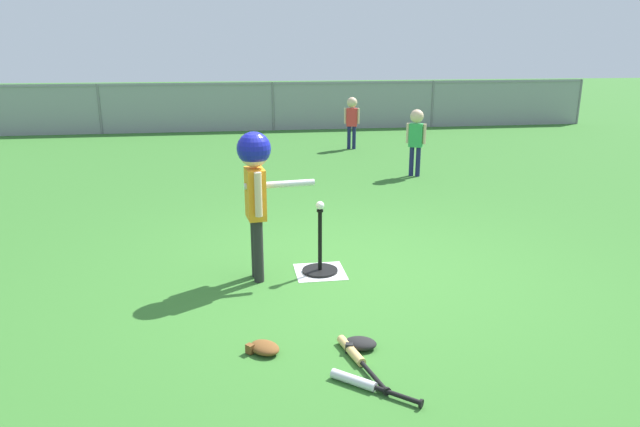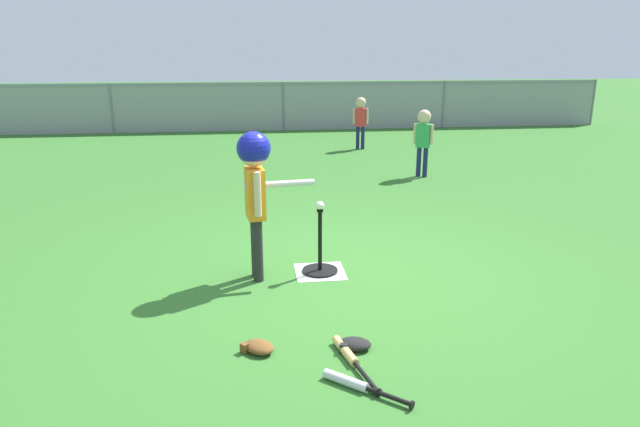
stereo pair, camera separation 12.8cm
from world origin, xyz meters
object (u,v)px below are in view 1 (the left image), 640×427
batting_tee (320,263)px  spare_bat_silver (363,383)px  glove_by_plate (360,344)px  glove_near_bats (264,348)px  fielder_deep_center (416,134)px  spare_bat_wood (356,356)px  batter_child (255,176)px  baseball_on_tee (320,205)px  fielder_near_right (352,116)px

batting_tee → spare_bat_silver: (-0.02, -1.83, -0.06)m
glove_by_plate → glove_near_bats: same height
batting_tee → fielder_deep_center: bearing=60.8°
spare_bat_silver → spare_bat_wood: (0.02, 0.31, 0.00)m
fielder_deep_center → batting_tee: bearing=-119.2°
glove_by_plate → batter_child: bearing=115.1°
spare_bat_silver → batting_tee: bearing=89.3°
fielder_deep_center → glove_near_bats: fielder_deep_center is taller
baseball_on_tee → spare_bat_wood: bearing=-90.0°
baseball_on_tee → glove_by_plate: baseball_on_tee is taller
batter_child → fielder_deep_center: size_ratio=1.24×
fielder_near_right → spare_bat_wood: (-1.59, -7.77, -0.62)m
spare_bat_silver → spare_bat_wood: 0.32m
fielder_near_right → glove_near_bats: size_ratio=3.75×
batting_tee → glove_by_plate: (0.06, -1.37, -0.05)m
batter_child → batting_tee: bearing=6.9°
glove_near_bats → fielder_near_right: bearing=74.0°
glove_near_bats → spare_bat_wood: bearing=-17.3°
fielder_near_right → spare_bat_silver: 8.27m
fielder_near_right → fielder_deep_center: (0.47, -2.57, 0.02)m
glove_near_bats → batter_child: bearing=88.8°
fielder_near_right → fielder_deep_center: 2.62m
baseball_on_tee → glove_near_bats: size_ratio=0.27×
spare_bat_silver → fielder_deep_center: bearing=69.3°
fielder_deep_center → glove_by_plate: bearing=-111.6°
fielder_deep_center → spare_bat_silver: bearing=-110.7°
spare_bat_wood → batting_tee: bearing=90.0°
spare_bat_wood → glove_by_plate: bearing=67.0°
batter_child → fielder_near_right: bearing=71.3°
fielder_deep_center → glove_near_bats: size_ratio=3.84×
glove_near_bats → spare_bat_silver: bearing=-41.7°
spare_bat_silver → glove_by_plate: 0.46m
baseball_on_tee → spare_bat_silver: (-0.02, -1.83, -0.59)m
batter_child → spare_bat_silver: 2.04m
batting_tee → spare_bat_wood: batting_tee is taller
batting_tee → batter_child: size_ratio=0.45×
baseball_on_tee → fielder_near_right: size_ratio=0.07×
baseball_on_tee → fielder_deep_center: fielder_deep_center is taller
spare_bat_wood → spare_bat_silver: bearing=-94.4°
batting_tee → fielder_near_right: bearing=75.7°
spare_bat_wood → glove_near_bats: size_ratio=2.46×
fielder_near_right → glove_by_plate: 7.81m
spare_bat_wood → glove_by_plate: size_ratio=2.58×
batter_child → glove_by_plate: (0.61, -1.31, -0.88)m
fielder_deep_center → batter_child: bearing=-124.9°
spare_bat_silver → glove_near_bats: bearing=138.3°
spare_bat_silver → glove_by_plate: (0.08, 0.45, 0.01)m
spare_bat_silver → glove_by_plate: glove_by_plate is taller
fielder_near_right → spare_bat_silver: bearing=-101.3°
batter_child → fielder_near_right: size_ratio=1.27×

